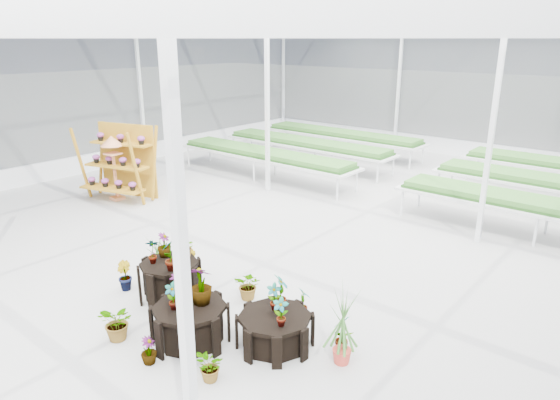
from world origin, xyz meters
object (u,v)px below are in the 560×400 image
Objects in this scene: plinth_mid at (190,324)px; shelf_rack at (118,163)px; bird_table at (114,168)px; plinth_low at (275,330)px; plinth_tall at (170,281)px.

plinth_mid is 0.54× the size of shelf_rack.
plinth_mid is at bearing -22.89° from bird_table.
bird_table is at bearing 162.33° from plinth_low.
plinth_mid is at bearing -145.01° from plinth_low.
plinth_mid is 0.62× the size of bird_table.
shelf_rack reaches higher than bird_table.
plinth_tall reaches higher than plinth_mid.
plinth_tall is at bearing -43.17° from shelf_rack.
shelf_rack is at bearing 154.15° from plinth_tall.
shelf_rack is at bearing 59.65° from bird_table.
shelf_rack reaches higher than plinth_low.
plinth_tall reaches higher than plinth_low.
plinth_mid is (1.20, -0.60, -0.05)m from plinth_tall.
plinth_tall is 6.10m from shelf_rack.
bird_table is (-0.06, -0.09, -0.13)m from shelf_rack.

